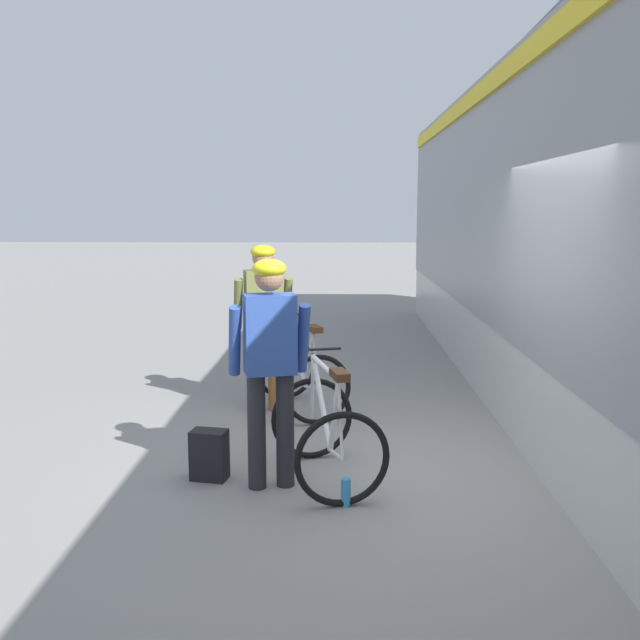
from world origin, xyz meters
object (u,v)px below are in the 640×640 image
at_px(cyclist_far_in_blue, 270,353).
at_px(bicycle_near_silver, 301,374).
at_px(cyclist_near_in_olive, 264,313).
at_px(bicycle_far_white, 326,432).
at_px(water_bottle_near_the_bikes, 346,492).
at_px(backpack_on_platform, 209,455).

height_order(cyclist_far_in_blue, bicycle_near_silver, cyclist_far_in_blue).
bearing_deg(cyclist_far_in_blue, bicycle_near_silver, 86.58).
xyz_separation_m(cyclist_near_in_olive, bicycle_far_white, (0.69, -1.92, -0.65)).
distance_m(cyclist_far_in_blue, bicycle_near_silver, 2.16).
relative_size(cyclist_far_in_blue, water_bottle_near_the_bikes, 8.62).
relative_size(bicycle_near_silver, bicycle_far_white, 1.04).
xyz_separation_m(cyclist_far_in_blue, bicycle_far_white, (0.42, 0.13, -0.65)).
bearing_deg(bicycle_near_silver, bicycle_far_white, -81.22).
relative_size(cyclist_near_in_olive, water_bottle_near_the_bikes, 8.62).
xyz_separation_m(cyclist_near_in_olive, water_bottle_near_the_bikes, (0.84, -2.40, -0.95)).
relative_size(cyclist_far_in_blue, bicycle_far_white, 1.45).
height_order(cyclist_near_in_olive, bicycle_far_white, cyclist_near_in_olive).
relative_size(cyclist_far_in_blue, bicycle_near_silver, 1.40).
bearing_deg(bicycle_far_white, cyclist_far_in_blue, -163.14).
distance_m(bicycle_near_silver, water_bottle_near_the_bikes, 2.46).
distance_m(cyclist_near_in_olive, backpack_on_platform, 2.11).
height_order(cyclist_near_in_olive, water_bottle_near_the_bikes, cyclist_near_in_olive).
relative_size(bicycle_near_silver, backpack_on_platform, 3.15).
relative_size(cyclist_near_in_olive, cyclist_far_in_blue, 1.00).
xyz_separation_m(bicycle_near_silver, water_bottle_near_the_bikes, (0.45, -2.40, -0.30)).
relative_size(cyclist_near_in_olive, bicycle_near_silver, 1.40).
distance_m(cyclist_near_in_olive, water_bottle_near_the_bikes, 2.71).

